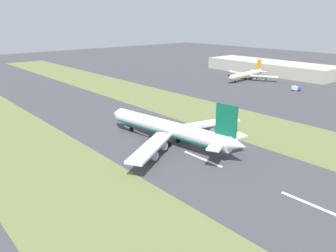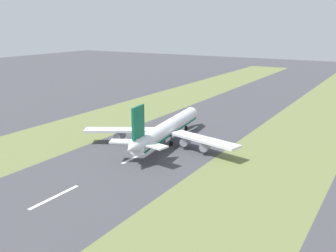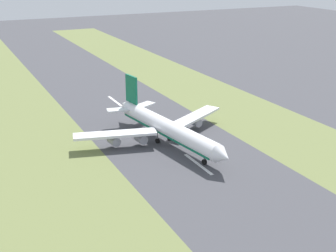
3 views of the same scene
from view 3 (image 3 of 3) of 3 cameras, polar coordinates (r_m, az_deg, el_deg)
The scene contains 7 objects.
ground_plane at distance 171.94m, azimuth -0.01°, elevation -1.86°, with size 800.00×800.00×0.00m, color #424247.
grass_median_west at distance 194.58m, azimuth 12.01°, elevation 0.30°, with size 40.00×600.00×0.01m, color olive.
grass_median_east at distance 159.11m, azimuth -14.80°, elevation -4.40°, with size 40.00×600.00×0.01m, color olive.
centreline_dash_near at distance 222.15m, azimuth -6.47°, elevation 3.04°, with size 1.20×18.00×0.01m, color silver.
centreline_dash_mid at distance 186.68m, azimuth -2.33°, elevation -0.10°, with size 1.20×18.00×0.01m, color silver.
centreline_dash_far at distance 153.46m, azimuth 3.70°, elevation -4.66°, with size 1.20×18.00×0.01m, color silver.
airplane_main_jet at distance 168.53m, azimuth -0.36°, elevation -0.13°, with size 63.52×67.12×20.20m.
Camera 3 is at (69.70, 143.95, 63.13)m, focal length 50.00 mm.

